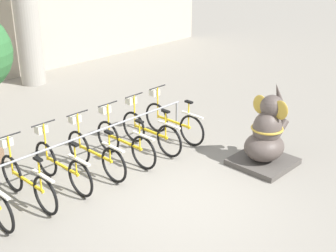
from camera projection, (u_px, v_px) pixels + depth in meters
ground_plane at (178, 199)px, 8.07m from camera, size 60.00×60.00×0.00m
bike_rack at (57, 151)px, 8.34m from camera, size 6.38×0.05×0.77m
bicycle_3 at (26, 179)px, 7.86m from camera, size 0.48×1.76×1.09m
bicycle_4 at (61, 164)px, 8.37m from camera, size 0.48×1.76×1.09m
bicycle_5 at (94, 152)px, 8.83m from camera, size 0.48×1.76×1.09m
bicycle_6 at (124, 141)px, 9.29m from camera, size 0.48×1.76×1.09m
bicycle_7 at (150, 130)px, 9.78m from camera, size 0.48×1.76×1.09m
bicycle_8 at (172, 120)px, 10.28m from camera, size 0.48×1.76×1.09m
elephant_statue at (266, 138)px, 9.08m from camera, size 1.10×1.10×1.66m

